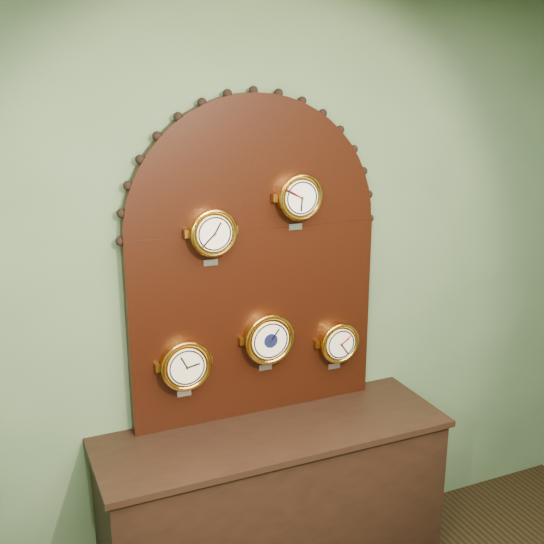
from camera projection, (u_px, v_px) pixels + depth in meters
name	position (u px, v px, depth m)	size (l,w,h in m)	color
wall_back	(251.00, 295.00, 3.23)	(4.00, 4.00, 0.00)	#4C6646
shop_counter	(274.00, 510.00, 3.27)	(1.60, 0.50, 0.80)	black
display_board	(255.00, 251.00, 3.12)	(1.26, 0.06, 1.53)	black
roman_clock	(212.00, 232.00, 2.95)	(0.21, 0.08, 0.26)	orange
arabic_clock	(299.00, 197.00, 3.07)	(0.21, 0.08, 0.26)	orange
hygrometer	(185.00, 365.00, 3.05)	(0.24, 0.08, 0.29)	orange
barometer	(268.00, 338.00, 3.19)	(0.25, 0.08, 0.30)	orange
tide_clock	(338.00, 342.00, 3.36)	(0.21, 0.08, 0.26)	orange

